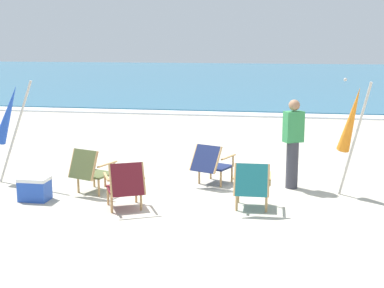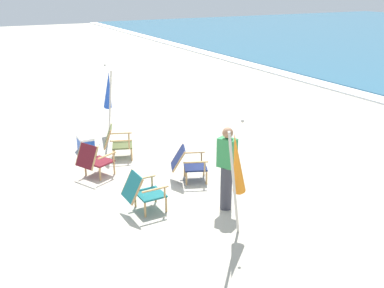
% 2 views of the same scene
% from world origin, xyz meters
% --- Properties ---
extents(ground_plane, '(80.00, 80.00, 0.00)m').
position_xyz_m(ground_plane, '(0.00, 0.00, 0.00)').
color(ground_plane, '#B7AF9E').
extents(beach_chair_back_right, '(0.83, 0.90, 0.80)m').
position_xyz_m(beach_chair_back_right, '(-0.87, -1.07, 0.43)').
color(beach_chair_back_right, maroon).
rests_on(beach_chair_back_right, ground).
extents(beach_chair_mid_center, '(0.61, 0.76, 0.79)m').
position_xyz_m(beach_chair_mid_center, '(1.11, -0.71, 0.42)').
color(beach_chair_mid_center, '#196066').
rests_on(beach_chair_mid_center, ground).
extents(beach_chair_front_right, '(0.77, 0.84, 0.81)m').
position_xyz_m(beach_chair_front_right, '(-1.76, -0.25, 0.43)').
color(beach_chair_front_right, '#515B33').
rests_on(beach_chair_front_right, ground).
extents(beach_chair_far_center, '(0.82, 0.93, 0.78)m').
position_xyz_m(beach_chair_far_center, '(0.26, 0.68, 0.42)').
color(beach_chair_far_center, '#19234C').
rests_on(beach_chair_far_center, ground).
extents(umbrella_furled_orange, '(0.52, 0.63, 2.05)m').
position_xyz_m(umbrella_furled_orange, '(2.69, 0.32, 1.34)').
color(umbrella_furled_orange, '#B7B2A8').
rests_on(umbrella_furled_orange, ground).
extents(umbrella_furled_blue, '(0.87, 0.28, 1.99)m').
position_xyz_m(umbrella_furled_blue, '(-3.49, 0.17, 1.29)').
color(umbrella_furled_blue, '#B7B2A8').
rests_on(umbrella_furled_blue, ground).
extents(person_near_chairs, '(0.39, 0.34, 1.63)m').
position_xyz_m(person_near_chairs, '(1.74, 0.74, 0.84)').
color(person_near_chairs, '#383842').
rests_on(person_near_chairs, ground).
extents(cooler_box, '(0.49, 0.35, 0.40)m').
position_xyz_m(cooler_box, '(-2.55, -0.80, 0.20)').
color(cooler_box, blue).
rests_on(cooler_box, ground).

